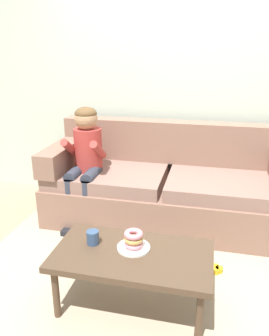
{
  "coord_description": "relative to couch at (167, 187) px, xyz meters",
  "views": [
    {
      "loc": [
        0.39,
        -2.14,
        1.6
      ],
      "look_at": [
        -0.2,
        0.45,
        0.65
      ],
      "focal_mm": 35.98,
      "sensor_mm": 36.0,
      "label": 1
    }
  ],
  "objects": [
    {
      "name": "mug",
      "position": [
        -0.32,
        -1.2,
        0.11
      ],
      "size": [
        0.08,
        0.08,
        0.09
      ],
      "primitive_type": "cylinder",
      "color": "#334C72",
      "rests_on": "coffee_table"
    },
    {
      "name": "area_rug",
      "position": [
        -0.03,
        -1.1,
        -0.33
      ],
      "size": [
        2.62,
        1.87,
        0.01
      ],
      "primitive_type": "cube",
      "color": "tan",
      "rests_on": "ground"
    },
    {
      "name": "donut_second",
      "position": [
        -0.05,
        -1.2,
        0.14
      ],
      "size": [
        0.12,
        0.12,
        0.04
      ],
      "primitive_type": "torus",
      "rotation": [
        0.0,
        0.0,
        1.59
      ],
      "color": "tan",
      "rests_on": "donut"
    },
    {
      "name": "person_child",
      "position": [
        -0.74,
        -0.2,
        0.34
      ],
      "size": [
        0.34,
        0.58,
        1.1
      ],
      "color": "#AD3833",
      "rests_on": "ground"
    },
    {
      "name": "coffee_table",
      "position": [
        -0.05,
        -1.24,
        0.02
      ],
      "size": [
        0.99,
        0.54,
        0.4
      ],
      "color": "#4C3828",
      "rests_on": "ground"
    },
    {
      "name": "plate",
      "position": [
        -0.05,
        -1.2,
        0.07
      ],
      "size": [
        0.21,
        0.21,
        0.01
      ],
      "primitive_type": "cylinder",
      "color": "white",
      "rests_on": "coffee_table"
    },
    {
      "name": "donut_third",
      "position": [
        -0.05,
        -1.2,
        0.17
      ],
      "size": [
        0.15,
        0.15,
        0.04
      ],
      "primitive_type": "torus",
      "rotation": [
        0.0,
        0.0,
        1.88
      ],
      "color": "pink",
      "rests_on": "donut_second"
    },
    {
      "name": "couch",
      "position": [
        0.0,
        0.0,
        0.0
      ],
      "size": [
        2.24,
        0.9,
        0.91
      ],
      "color": "#846051",
      "rests_on": "ground"
    },
    {
      "name": "ground",
      "position": [
        -0.03,
        -0.85,
        -0.33
      ],
      "size": [
        10.0,
        10.0,
        0.0
      ],
      "primitive_type": "plane",
      "color": "#9E896B"
    },
    {
      "name": "wall_back",
      "position": [
        -0.03,
        0.55,
        1.07
      ],
      "size": [
        8.0,
        0.1,
        2.8
      ],
      "primitive_type": "cube",
      "color": "beige",
      "rests_on": "ground"
    },
    {
      "name": "toy_controller",
      "position": [
        0.43,
        -0.77,
        -0.31
      ],
      "size": [
        0.23,
        0.09,
        0.05
      ],
      "rotation": [
        0.0,
        0.0,
        -0.19
      ],
      "color": "gold",
      "rests_on": "ground"
    },
    {
      "name": "donut",
      "position": [
        -0.05,
        -1.2,
        0.1
      ],
      "size": [
        0.16,
        0.16,
        0.04
      ],
      "primitive_type": "torus",
      "rotation": [
        0.0,
        0.0,
        1.17
      ],
      "color": "pink",
      "rests_on": "plate"
    }
  ]
}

